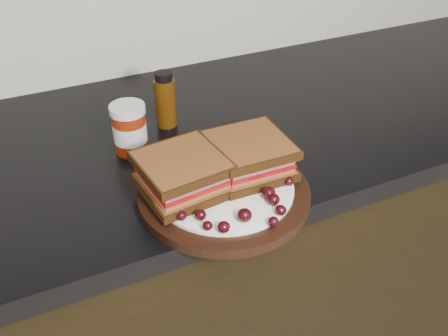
# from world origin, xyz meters

# --- Properties ---
(base_cabinets) EXTENTS (3.96, 0.58, 0.86)m
(base_cabinets) POSITION_xyz_m (0.00, 1.70, 0.43)
(base_cabinets) COLOR black
(base_cabinets) RESTS_ON ground_plane
(countertop) EXTENTS (3.98, 0.60, 0.04)m
(countertop) POSITION_xyz_m (0.00, 1.70, 0.88)
(countertop) COLOR black
(countertop) RESTS_ON base_cabinets
(plate) EXTENTS (0.28, 0.28, 0.02)m
(plate) POSITION_xyz_m (0.21, 1.48, 0.91)
(plate) COLOR black
(plate) RESTS_ON countertop
(sandwich_left) EXTENTS (0.14, 0.14, 0.06)m
(sandwich_left) POSITION_xyz_m (0.15, 1.50, 0.95)
(sandwich_left) COLOR brown
(sandwich_left) RESTS_ON plate
(sandwich_right) EXTENTS (0.13, 0.13, 0.06)m
(sandwich_right) POSITION_xyz_m (0.27, 1.50, 0.95)
(sandwich_right) COLOR brown
(sandwich_right) RESTS_ON plate
(grape_0) EXTENTS (0.02, 0.02, 0.02)m
(grape_0) POSITION_xyz_m (0.12, 1.43, 0.93)
(grape_0) COLOR black
(grape_0) RESTS_ON plate
(grape_1) EXTENTS (0.02, 0.02, 0.02)m
(grape_1) POSITION_xyz_m (0.14, 1.42, 0.93)
(grape_1) COLOR black
(grape_1) RESTS_ON plate
(grape_2) EXTENTS (0.02, 0.02, 0.01)m
(grape_2) POSITION_xyz_m (0.14, 1.40, 0.93)
(grape_2) COLOR black
(grape_2) RESTS_ON plate
(grape_3) EXTENTS (0.02, 0.02, 0.02)m
(grape_3) POSITION_xyz_m (0.16, 1.38, 0.93)
(grape_3) COLOR black
(grape_3) RESTS_ON plate
(grape_4) EXTENTS (0.02, 0.02, 0.02)m
(grape_4) POSITION_xyz_m (0.20, 1.39, 0.93)
(grape_4) COLOR black
(grape_4) RESTS_ON plate
(grape_5) EXTENTS (0.01, 0.01, 0.01)m
(grape_5) POSITION_xyz_m (0.20, 1.40, 0.93)
(grape_5) COLOR black
(grape_5) RESTS_ON plate
(grape_6) EXTENTS (0.02, 0.02, 0.02)m
(grape_6) POSITION_xyz_m (0.23, 1.36, 0.93)
(grape_6) COLOR black
(grape_6) RESTS_ON plate
(grape_7) EXTENTS (0.02, 0.02, 0.02)m
(grape_7) POSITION_xyz_m (0.26, 1.38, 0.93)
(grape_7) COLOR black
(grape_7) RESTS_ON plate
(grape_8) EXTENTS (0.02, 0.02, 0.02)m
(grape_8) POSITION_xyz_m (0.26, 1.41, 0.93)
(grape_8) COLOR black
(grape_8) RESTS_ON plate
(grape_9) EXTENTS (0.02, 0.02, 0.02)m
(grape_9) POSITION_xyz_m (0.26, 1.42, 0.93)
(grape_9) COLOR black
(grape_9) RESTS_ON plate
(grape_10) EXTENTS (0.02, 0.02, 0.02)m
(grape_10) POSITION_xyz_m (0.31, 1.44, 0.93)
(grape_10) COLOR black
(grape_10) RESTS_ON plate
(grape_11) EXTENTS (0.02, 0.02, 0.02)m
(grape_11) POSITION_xyz_m (0.28, 1.46, 0.93)
(grape_11) COLOR black
(grape_11) RESTS_ON plate
(grape_12) EXTENTS (0.02, 0.02, 0.01)m
(grape_12) POSITION_xyz_m (0.30, 1.47, 0.93)
(grape_12) COLOR black
(grape_12) RESTS_ON plate
(grape_13) EXTENTS (0.02, 0.02, 0.02)m
(grape_13) POSITION_xyz_m (0.30, 1.52, 0.93)
(grape_13) COLOR black
(grape_13) RESTS_ON plate
(grape_14) EXTENTS (0.02, 0.02, 0.01)m
(grape_14) POSITION_xyz_m (0.27, 1.52, 0.93)
(grape_14) COLOR black
(grape_14) RESTS_ON plate
(grape_15) EXTENTS (0.02, 0.02, 0.02)m
(grape_15) POSITION_xyz_m (0.18, 1.53, 0.93)
(grape_15) COLOR black
(grape_15) RESTS_ON plate
(grape_16) EXTENTS (0.02, 0.02, 0.02)m
(grape_16) POSITION_xyz_m (0.15, 1.51, 0.93)
(grape_16) COLOR black
(grape_16) RESTS_ON plate
(grape_17) EXTENTS (0.02, 0.02, 0.02)m
(grape_17) POSITION_xyz_m (0.14, 1.50, 0.93)
(grape_17) COLOR black
(grape_17) RESTS_ON plate
(grape_18) EXTENTS (0.02, 0.02, 0.02)m
(grape_18) POSITION_xyz_m (0.13, 1.48, 0.93)
(grape_18) COLOR black
(grape_18) RESTS_ON plate
(grape_19) EXTENTS (0.02, 0.02, 0.02)m
(grape_19) POSITION_xyz_m (0.12, 1.47, 0.93)
(grape_19) COLOR black
(grape_19) RESTS_ON plate
(grape_20) EXTENTS (0.02, 0.02, 0.02)m
(grape_20) POSITION_xyz_m (0.17, 1.49, 0.93)
(grape_20) COLOR black
(grape_20) RESTS_ON plate
(grape_21) EXTENTS (0.02, 0.02, 0.02)m
(grape_21) POSITION_xyz_m (0.16, 1.49, 0.93)
(grape_21) COLOR black
(grape_21) RESTS_ON plate
(grape_22) EXTENTS (0.01, 0.01, 0.01)m
(grape_22) POSITION_xyz_m (0.14, 1.48, 0.93)
(grape_22) COLOR black
(grape_22) RESTS_ON plate
(condiment_jar) EXTENTS (0.08, 0.08, 0.09)m
(condiment_jar) POSITION_xyz_m (0.11, 1.68, 0.95)
(condiment_jar) COLOR maroon
(condiment_jar) RESTS_ON countertop
(oil_bottle) EXTENTS (0.05, 0.05, 0.11)m
(oil_bottle) POSITION_xyz_m (0.20, 1.74, 0.96)
(oil_bottle) COLOR #442406
(oil_bottle) RESTS_ON countertop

